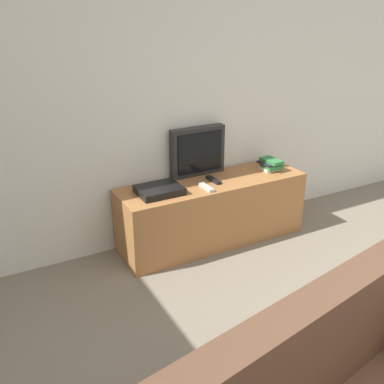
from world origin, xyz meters
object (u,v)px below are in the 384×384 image
object	(u,v)px
book_stack	(271,164)
remote_on_stand	(213,180)
remote_secondary	(207,187)
tv_stand	(212,211)
television	(198,151)
set_top_box	(159,190)

from	to	relation	value
book_stack	remote_on_stand	world-z (taller)	book_stack
remote_on_stand	remote_secondary	size ratio (longest dim) A/B	1.04
book_stack	remote_on_stand	xyz separation A→B (m)	(-0.60, 0.00, -0.04)
tv_stand	television	bearing A→B (deg)	100.27
book_stack	remote_on_stand	size ratio (longest dim) A/B	1.17
book_stack	remote_secondary	distance (m)	0.74
television	tv_stand	bearing A→B (deg)	-79.73
television	remote_on_stand	xyz separation A→B (m)	(0.04, -0.20, -0.20)
book_stack	set_top_box	distance (m)	1.11
television	set_top_box	size ratio (longest dim) A/B	1.42
tv_stand	remote_on_stand	bearing A→B (deg)	-47.99
tv_stand	remote_secondary	size ratio (longest dim) A/B	9.28
book_stack	remote_on_stand	distance (m)	0.60
book_stack	tv_stand	bearing A→B (deg)	179.14
tv_stand	set_top_box	xyz separation A→B (m)	(-0.51, -0.02, 0.31)
remote_secondary	remote_on_stand	bearing A→B (deg)	40.44
tv_stand	book_stack	xyz separation A→B (m)	(0.60, -0.01, 0.34)
remote_secondary	set_top_box	bearing A→B (deg)	164.96
remote_secondary	set_top_box	size ratio (longest dim) A/B	0.51
remote_on_stand	remote_secondary	world-z (taller)	same
television	remote_secondary	distance (m)	0.39
remote_secondary	set_top_box	distance (m)	0.39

